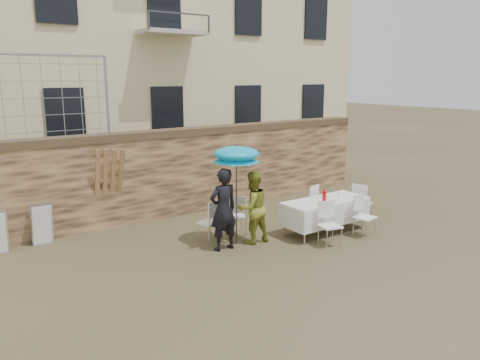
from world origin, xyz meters
TOP-DOWN VIEW (x-y plane):
  - ground at (0.00, 0.00)m, footprint 80.00×80.00m
  - stone_wall at (0.00, 5.00)m, footprint 13.00×0.50m
  - chain_link_fence at (-3.00, 5.00)m, footprint 3.20×0.06m
  - man_suit at (-0.13, 2.05)m, footprint 0.64×0.42m
  - woman_dress at (0.62, 2.05)m, footprint 0.79×0.63m
  - umbrella at (0.27, 2.15)m, footprint 0.99×0.99m
  - couple_chair_left at (-0.13, 2.60)m, footprint 0.57×0.57m
  - couple_chair_right at (0.57, 2.60)m, footprint 0.60×0.60m
  - banquet_table at (2.43, 1.64)m, footprint 2.10×0.85m
  - soda_bottle at (2.23, 1.49)m, footprint 0.09×0.09m
  - table_chair_front_left at (1.83, 0.89)m, footprint 0.58×0.58m
  - table_chair_front_right at (2.93, 0.89)m, footprint 0.54×0.54m
  - table_chair_back at (2.63, 2.44)m, footprint 0.58×0.58m
  - table_chair_side at (3.83, 1.74)m, footprint 0.59×0.59m
  - chair_stack_right at (-3.16, 4.65)m, footprint 0.46×0.32m
  - wood_planks at (-1.56, 4.72)m, footprint 0.70×0.20m

SIDE VIEW (x-z plane):
  - ground at x=0.00m, z-range 0.00..0.00m
  - chair_stack_right at x=-3.16m, z-range 0.00..0.92m
  - couple_chair_left at x=-0.13m, z-range 0.00..0.96m
  - couple_chair_right at x=0.57m, z-range 0.00..0.96m
  - table_chair_front_left at x=1.83m, z-range 0.00..0.96m
  - table_chair_front_right at x=2.93m, z-range 0.00..0.96m
  - table_chair_back at x=2.63m, z-range 0.00..0.96m
  - table_chair_side at x=3.83m, z-range 0.00..0.96m
  - banquet_table at x=2.43m, z-range 0.34..1.12m
  - woman_dress at x=0.62m, z-range 0.00..1.59m
  - man_suit at x=-0.13m, z-range 0.00..1.74m
  - soda_bottle at x=2.23m, z-range 0.77..1.04m
  - wood_planks at x=-1.56m, z-range 0.00..2.00m
  - stone_wall at x=0.00m, z-range 0.00..2.20m
  - umbrella at x=0.27m, z-range 0.90..2.94m
  - chain_link_fence at x=-3.00m, z-range 2.20..4.00m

